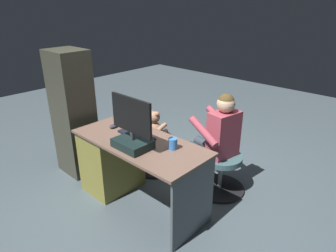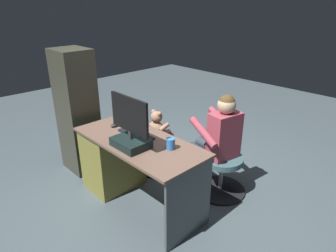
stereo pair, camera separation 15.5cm
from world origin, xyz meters
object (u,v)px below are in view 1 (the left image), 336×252
Objects in this scene: monitor at (132,133)px; computer_mouse at (114,126)px; keyboard at (136,135)px; cup at (173,144)px; teddy_bear at (155,125)px; desk at (117,159)px; office_chair_teddy at (155,151)px; visitor_chair at (221,170)px; tv_remote at (128,133)px; person at (215,135)px.

computer_mouse is at bearing -17.75° from monitor.
computer_mouse is (0.33, 0.03, 0.01)m from keyboard.
cup is 0.31× the size of teddy_bear.
desk is 2.42× the size of office_chair_teddy.
desk is 0.65m from teddy_bear.
desk is 3.34× the size of keyboard.
visitor_chair is (-0.55, -0.71, -0.49)m from keyboard.
visitor_chair is (-0.82, -0.77, -0.14)m from desk.
office_chair_teddy is at bearing -85.36° from desk.
desk is 0.39m from tv_remote.
cup reaches higher than computer_mouse.
tv_remote is at bearing -179.15° from computer_mouse.
monitor is 1.17m from visitor_chair.
monitor reaches higher than cup.
tv_remote is 0.26× the size of office_chair_teddy.
desk is at bearing 94.64° from office_chair_teddy.
keyboard is at bearing -175.14° from computer_mouse.
keyboard is 0.76× the size of visitor_chair.
cup is 0.19× the size of visitor_chair.
cup reaches higher than teddy_bear.
person reaches higher than teddy_bear.
tv_remote is 1.10m from visitor_chair.
desk is 0.67m from monitor.
teddy_bear is 0.80m from person.
monitor is (-0.43, 0.13, 0.49)m from desk.
computer_mouse is 1.08m from person.
person is (-0.02, -0.66, -0.13)m from cup.
cup is 0.95m from teddy_bear.
keyboard is at bearing 119.88° from office_chair_teddy.
office_chair_teddy is at bearing -57.00° from monitor.
computer_mouse is at bearing 5.27° from cup.
keyboard reaches higher than tv_remote.
office_chair_teddy is at bearing -37.12° from tv_remote.
monitor is at bearing 131.14° from keyboard.
monitor is 4.78× the size of cup.
desk is at bearing 7.74° from cup.
person is at bearing -134.33° from desk.
person reaches higher than cup.
computer_mouse is at bearing 89.05° from office_chair_teddy.
keyboard is 0.67m from teddy_bear.
office_chair_teddy is 1.73× the size of teddy_bear.
office_chair_teddy is at bearing -90.95° from computer_mouse.
cup is (-0.72, -0.10, 0.39)m from desk.
visitor_chair is at bearing -169.75° from person.
monitor reaches higher than teddy_bear.
teddy_bear is (0.05, -0.62, 0.19)m from desk.
computer_mouse is 0.78m from office_chair_teddy.
monitor is at bearing 163.07° from desk.
monitor is at bearing 179.73° from tv_remote.
monitor is at bearing 38.81° from cup.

